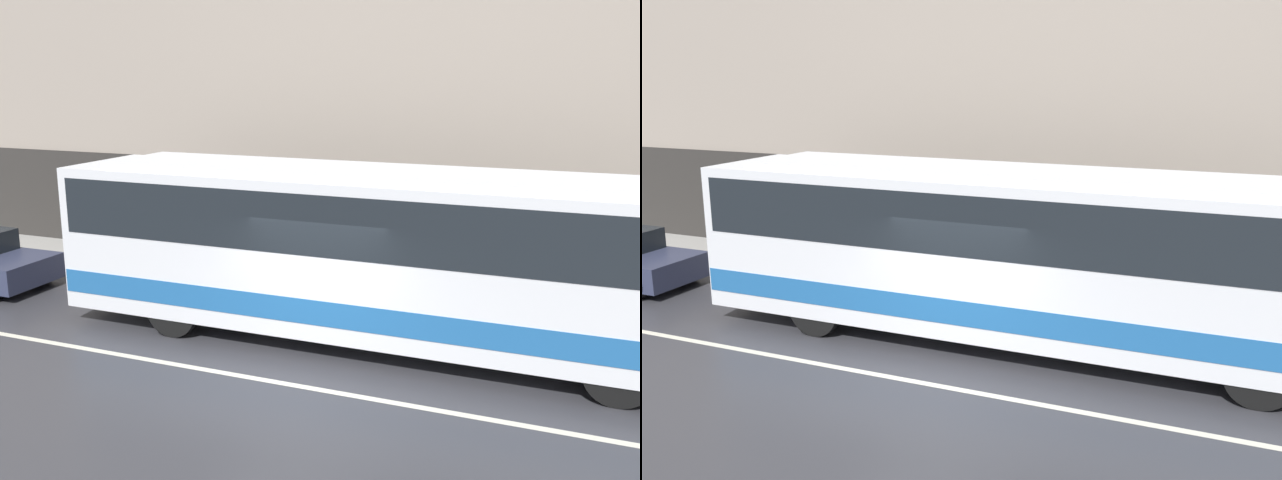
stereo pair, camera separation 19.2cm
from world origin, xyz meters
TOP-DOWN VIEW (x-y plane):
  - ground_plane at (0.00, 0.00)m, footprint 60.00×60.00m
  - sidewalk at (0.00, 5.15)m, footprint 60.00×2.31m
  - building_facade at (0.00, 6.45)m, footprint 60.00×0.35m
  - lane_stripe at (0.00, 0.00)m, footprint 54.00×0.14m
  - transit_bus at (0.54, 2.27)m, footprint 11.92×2.48m
  - pedestrian_waiting at (-2.11, 5.39)m, footprint 0.36×0.36m

SIDE VIEW (x-z plane):
  - ground_plane at x=0.00m, z-range 0.00..0.00m
  - lane_stripe at x=0.00m, z-range 0.00..0.01m
  - sidewalk at x=0.00m, z-range 0.00..0.16m
  - pedestrian_waiting at x=-2.11m, z-range 0.11..1.73m
  - transit_bus at x=0.54m, z-range 0.21..3.47m
  - building_facade at x=0.00m, z-range -0.20..10.82m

